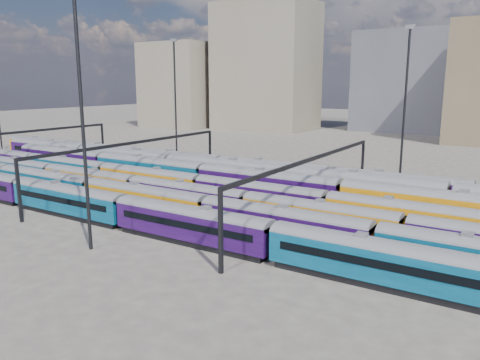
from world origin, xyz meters
The scene contains 14 objects.
ground centered at (0.00, 0.00, 0.00)m, with size 500.00×500.00×0.00m, color #47413C.
rake_0 centered at (12.67, -15.00, 2.57)m, with size 119.08×2.91×4.89m.
rake_1 centered at (-8.82, -10.00, 2.55)m, with size 98.64×2.89×4.86m.
rake_2 centered at (3.53, -5.00, 2.44)m, with size 113.21×2.76×4.64m.
rake_3 centered at (-7.45, 0.00, 2.51)m, with size 116.78×2.85×4.79m.
rake_4 centered at (12.12, 5.00, 2.92)m, with size 134.95×3.29×5.55m.
rake_5 centered at (1.67, 10.00, 2.96)m, with size 137.13×3.34×5.64m.
rake_6 centered at (-3.88, 15.00, 2.66)m, with size 143.88×3.01×5.06m.
gantry_0 centered at (-50.00, 0.00, 6.79)m, with size 0.35×40.35×8.03m.
gantry_1 centered at (-20.00, 0.00, 6.79)m, with size 0.35×40.35×8.03m.
gantry_2 centered at (10.00, 0.00, 6.79)m, with size 0.35×40.35×8.03m.
mast_1 centered at (-30.00, 22.00, 13.97)m, with size 1.40×0.50×25.60m.
mast_2 centered at (-5.00, -22.00, 13.97)m, with size 1.40×0.50×25.60m.
mast_3 centered at (15.00, 24.00, 13.97)m, with size 1.40×0.50×25.60m.
Camera 1 is at (32.64, -52.74, 16.88)m, focal length 35.00 mm.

